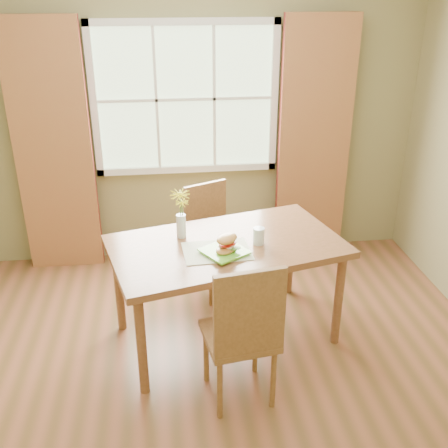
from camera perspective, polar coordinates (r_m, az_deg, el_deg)
name	(u,v)px	position (r m, az deg, el deg)	size (l,w,h in m)	color
room	(204,195)	(2.92, -2.16, 3.21)	(4.24, 3.84, 2.74)	brown
window	(185,99)	(4.67, -4.23, 13.41)	(1.62, 0.06, 1.32)	#A7C293
curtain_left	(54,151)	(4.77, -18.05, 7.52)	(0.65, 0.08, 2.20)	maroon
curtain_right	(314,142)	(4.87, 9.77, 8.75)	(0.65, 0.08, 2.20)	maroon
dining_table	(227,253)	(3.68, 0.28, -3.21)	(1.76, 1.26, 0.78)	brown
chair_near	(244,330)	(3.16, 2.15, -11.49)	(0.48, 0.48, 1.01)	brown
chair_far	(212,234)	(4.37, -1.29, -1.13)	(0.51, 0.51, 0.93)	brown
placemat	(217,251)	(3.53, -0.78, -2.97)	(0.45, 0.33, 0.01)	beige
plate	(225,253)	(3.49, 0.05, -3.13)	(0.26, 0.26, 0.01)	#65BE2F
croissant_sandwich	(227,244)	(3.46, 0.30, -2.15)	(0.20, 0.21, 0.13)	gold
water_glass	(259,236)	(3.62, 3.79, -1.35)	(0.08, 0.08, 0.12)	silver
flower_vase	(181,210)	(3.66, -4.73, 1.54)	(0.14, 0.14, 0.35)	silver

